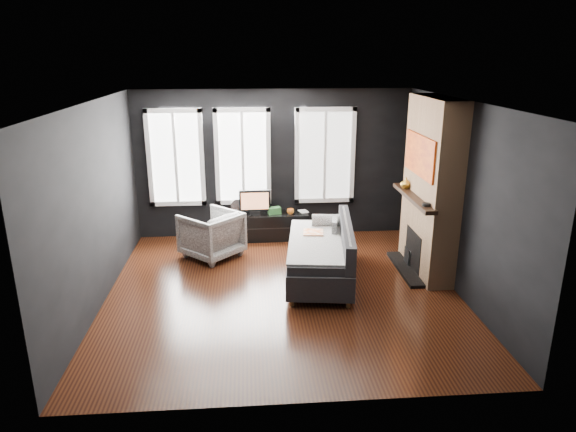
{
  "coord_description": "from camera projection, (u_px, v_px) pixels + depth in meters",
  "views": [
    {
      "loc": [
        -0.46,
        -6.74,
        3.3
      ],
      "look_at": [
        0.1,
        0.3,
        1.05
      ],
      "focal_mm": 32.0,
      "sensor_mm": 36.0,
      "label": 1
    }
  ],
  "objects": [
    {
      "name": "wall_back",
      "position": [
        273.0,
        164.0,
        9.4
      ],
      "size": [
        5.0,
        0.02,
        2.7
      ],
      "primitive_type": "cube",
      "color": "black",
      "rests_on": "ground"
    },
    {
      "name": "mantel_vase",
      "position": [
        406.0,
        183.0,
        8.19
      ],
      "size": [
        0.17,
        0.18,
        0.17
      ],
      "primitive_type": "imported",
      "rotation": [
        0.0,
        0.0,
        -0.02
      ],
      "color": "gold",
      "rests_on": "fireplace"
    },
    {
      "name": "media_console",
      "position": [
        269.0,
        226.0,
        9.48
      ],
      "size": [
        1.43,
        0.47,
        0.49
      ],
      "primitive_type": null,
      "rotation": [
        0.0,
        0.0,
        0.02
      ],
      "color": "black",
      "rests_on": "floor"
    },
    {
      "name": "book",
      "position": [
        300.0,
        207.0,
        9.45
      ],
      "size": [
        0.15,
        0.06,
        0.21
      ],
      "primitive_type": "imported",
      "rotation": [
        0.0,
        0.0,
        0.26
      ],
      "color": "tan",
      "rests_on": "media_console"
    },
    {
      "name": "fireplace",
      "position": [
        431.0,
        188.0,
        7.77
      ],
      "size": [
        0.7,
        1.62,
        2.7
      ],
      "primitive_type": null,
      "color": "#93724C",
      "rests_on": "floor"
    },
    {
      "name": "floor",
      "position": [
        283.0,
        291.0,
        7.44
      ],
      "size": [
        5.0,
        5.0,
        0.0
      ],
      "primitive_type": "plane",
      "color": "black",
      "rests_on": "ground"
    },
    {
      "name": "mantel_clock",
      "position": [
        427.0,
        205.0,
        7.26
      ],
      "size": [
        0.16,
        0.16,
        0.04
      ],
      "primitive_type": "cylinder",
      "rotation": [
        0.0,
        0.0,
        -0.41
      ],
      "color": "black",
      "rests_on": "fireplace"
    },
    {
      "name": "stripe_pillow",
      "position": [
        334.0,
        230.0,
        8.08
      ],
      "size": [
        0.14,
        0.34,
        0.34
      ],
      "primitive_type": "cube",
      "rotation": [
        0.0,
        0.0,
        -0.19
      ],
      "color": "gray",
      "rests_on": "sofa"
    },
    {
      "name": "desk_fan",
      "position": [
        236.0,
        207.0,
        9.27
      ],
      "size": [
        0.27,
        0.27,
        0.31
      ],
      "primitive_type": null,
      "rotation": [
        0.0,
        0.0,
        0.27
      ],
      "color": "#A6A6A6",
      "rests_on": "media_console"
    },
    {
      "name": "windows",
      "position": [
        247.0,
        108.0,
        9.01
      ],
      "size": [
        4.0,
        0.16,
        1.76
      ],
      "primitive_type": null,
      "color": "white",
      "rests_on": "wall_back"
    },
    {
      "name": "sofa",
      "position": [
        320.0,
        251.0,
        7.75
      ],
      "size": [
        1.29,
        2.18,
        0.89
      ],
      "primitive_type": null,
      "rotation": [
        0.0,
        0.0,
        -0.13
      ],
      "color": "#242427",
      "rests_on": "floor"
    },
    {
      "name": "monitor",
      "position": [
        255.0,
        201.0,
        9.28
      ],
      "size": [
        0.58,
        0.14,
        0.51
      ],
      "primitive_type": null,
      "rotation": [
        0.0,
        0.0,
        0.03
      ],
      "color": "black",
      "rests_on": "media_console"
    },
    {
      "name": "wall_left",
      "position": [
        96.0,
        206.0,
        6.84
      ],
      "size": [
        0.02,
        5.0,
        2.7
      ],
      "primitive_type": "cube",
      "color": "black",
      "rests_on": "ground"
    },
    {
      "name": "wall_right",
      "position": [
        459.0,
        198.0,
        7.22
      ],
      "size": [
        0.02,
        5.0,
        2.7
      ],
      "primitive_type": "cube",
      "color": "black",
      "rests_on": "ground"
    },
    {
      "name": "storage_box",
      "position": [
        274.0,
        211.0,
        9.37
      ],
      "size": [
        0.25,
        0.19,
        0.12
      ],
      "primitive_type": "cube",
      "rotation": [
        0.0,
        0.0,
        0.22
      ],
      "color": "#316E33",
      "rests_on": "media_console"
    },
    {
      "name": "armchair",
      "position": [
        211.0,
        232.0,
        8.59
      ],
      "size": [
        1.15,
        1.15,
        0.86
      ],
      "primitive_type": "imported",
      "rotation": [
        0.0,
        0.0,
        -2.34
      ],
      "color": "white",
      "rests_on": "floor"
    },
    {
      "name": "mug",
      "position": [
        291.0,
        211.0,
        9.35
      ],
      "size": [
        0.13,
        0.11,
        0.13
      ],
      "primitive_type": "imported",
      "rotation": [
        0.0,
        0.0,
        0.05
      ],
      "color": "orange",
      "rests_on": "media_console"
    },
    {
      "name": "ceiling",
      "position": [
        282.0,
        102.0,
        6.62
      ],
      "size": [
        5.0,
        5.0,
        0.0
      ],
      "primitive_type": "plane",
      "color": "white",
      "rests_on": "ground"
    }
  ]
}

